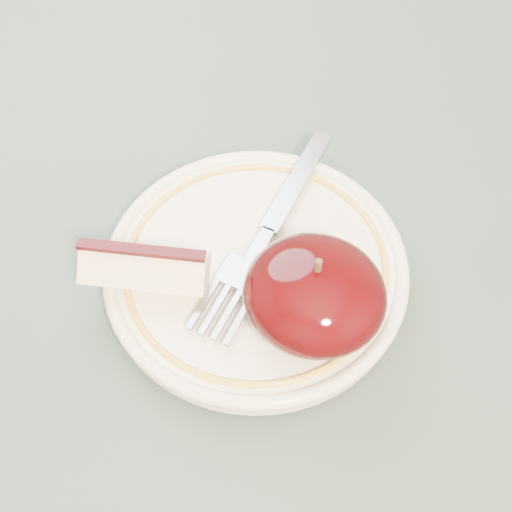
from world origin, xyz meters
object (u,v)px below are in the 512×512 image
at_px(table, 266,425).
at_px(fork, 268,232).
at_px(apple_half, 315,294).
at_px(plate, 256,269).

height_order(table, fork, fork).
bearing_deg(table, apple_half, 69.12).
xyz_separation_m(apple_half, fork, (-0.05, 0.04, -0.02)).
xyz_separation_m(plate, apple_half, (0.04, -0.02, 0.03)).
bearing_deg(fork, apple_half, -130.67).
relative_size(table, plate, 4.81).
height_order(apple_half, fork, apple_half).
xyz_separation_m(plate, fork, (-0.00, 0.02, 0.01)).
bearing_deg(plate, fork, 95.11).
bearing_deg(plate, apple_half, -24.24).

